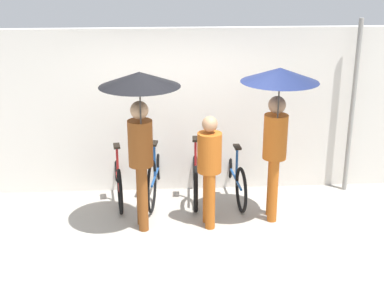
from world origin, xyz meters
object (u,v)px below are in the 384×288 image
(parked_bicycle_2, at_px, (195,174))
(parked_bicycle_0, at_px, (118,176))
(parked_bicycle_1, at_px, (157,171))
(pedestrian_leading, at_px, (140,108))
(parked_bicycle_3, at_px, (234,173))
(pedestrian_center, at_px, (209,164))
(pedestrian_trailing, at_px, (278,103))

(parked_bicycle_2, bearing_deg, parked_bicycle_0, 92.63)
(parked_bicycle_1, bearing_deg, parked_bicycle_2, -87.03)
(parked_bicycle_2, distance_m, pedestrian_leading, 1.85)
(parked_bicycle_0, distance_m, parked_bicycle_2, 1.17)
(parked_bicycle_0, relative_size, parked_bicycle_3, 0.96)
(parked_bicycle_3, xyz_separation_m, pedestrian_leading, (-1.34, -1.03, 1.33))
(parked_bicycle_1, height_order, parked_bicycle_3, parked_bicycle_1)
(parked_bicycle_3, bearing_deg, pedestrian_center, 150.60)
(parked_bicycle_3, distance_m, pedestrian_center, 1.18)
(pedestrian_leading, bearing_deg, parked_bicycle_3, -150.64)
(pedestrian_trailing, bearing_deg, parked_bicycle_1, -24.19)
(parked_bicycle_3, bearing_deg, parked_bicycle_2, 85.94)
(pedestrian_center, relative_size, pedestrian_trailing, 0.72)
(parked_bicycle_0, height_order, pedestrian_leading, pedestrian_leading)
(parked_bicycle_3, bearing_deg, pedestrian_trailing, -157.90)
(parked_bicycle_0, bearing_deg, pedestrian_center, -134.46)
(parked_bicycle_1, height_order, pedestrian_leading, pedestrian_leading)
(parked_bicycle_0, xyz_separation_m, pedestrian_center, (1.29, -0.97, 0.54))
(parked_bicycle_3, relative_size, pedestrian_center, 1.14)
(parked_bicycle_0, height_order, pedestrian_center, pedestrian_center)
(pedestrian_leading, relative_size, pedestrian_trailing, 1.00)
(parked_bicycle_1, bearing_deg, pedestrian_leading, 178.18)
(parked_bicycle_1, xyz_separation_m, pedestrian_leading, (-0.18, -1.09, 1.28))
(parked_bicycle_2, relative_size, pedestrian_center, 1.08)
(parked_bicycle_3, height_order, pedestrian_trailing, pedestrian_trailing)
(parked_bicycle_2, relative_size, pedestrian_leading, 0.77)
(parked_bicycle_0, relative_size, pedestrian_trailing, 0.78)
(pedestrian_center, bearing_deg, pedestrian_trailing, 178.12)
(parked_bicycle_3, relative_size, pedestrian_trailing, 0.81)
(parked_bicycle_2, height_order, pedestrian_leading, pedestrian_leading)
(parked_bicycle_0, relative_size, pedestrian_leading, 0.78)
(parked_bicycle_1, height_order, pedestrian_trailing, pedestrian_trailing)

